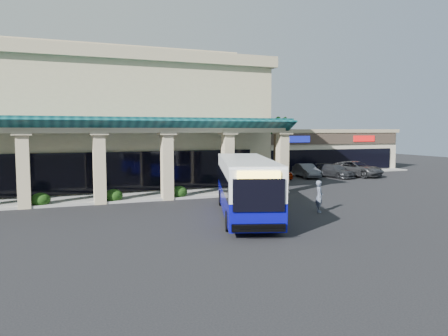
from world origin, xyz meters
name	(u,v)px	position (x,y,z in m)	size (l,w,h in m)	color
ground	(237,210)	(0.00, 0.00, 0.00)	(110.00, 110.00, 0.00)	black
main_building	(80,120)	(-8.00, 16.00, 5.67)	(30.80, 14.80, 11.35)	#BFB188
arcade	(89,159)	(-8.00, 6.80, 2.85)	(30.00, 6.20, 5.70)	#0A393E
strip_mall	(293,149)	(18.00, 24.00, 2.45)	(22.50, 12.50, 4.90)	beige
palm_0	(275,147)	(8.50, 11.00, 3.30)	(2.40, 2.40, 6.60)	#184913
palm_1	(270,150)	(9.50, 14.00, 2.90)	(2.40, 2.40, 5.80)	#184913
broadleaf_tree	(231,153)	(7.50, 19.00, 2.41)	(2.60, 2.60, 4.81)	black
transit_bus	(246,187)	(-0.29, -1.86, 1.61)	(2.69, 11.54, 3.22)	#070894
pedestrian	(319,196)	(4.17, -2.52, 0.94)	(0.68, 0.45, 1.87)	#515B6E
car_silver	(278,172)	(10.38, 13.94, 0.69)	(1.64, 4.07, 1.39)	#941700
car_white	(306,171)	(13.60, 13.80, 0.70)	(1.48, 4.26, 1.40)	#43454E
car_red	(336,171)	(16.43, 12.81, 0.67)	(1.89, 4.64, 1.35)	#292B2F
car_gray	(355,169)	(18.90, 12.85, 0.80)	(2.65, 5.75, 1.60)	#303034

